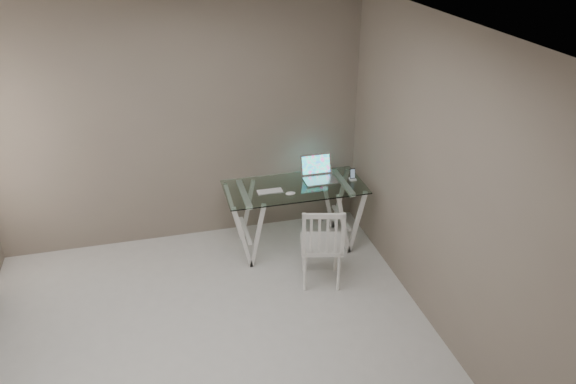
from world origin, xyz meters
name	(u,v)px	position (x,y,z in m)	size (l,w,h in m)	color
room	(192,187)	(-0.06, 0.02, 1.72)	(4.50, 4.52, 2.71)	beige
desk	(294,216)	(1.13, 1.69, 0.38)	(1.50, 0.70, 0.75)	silver
chair	(322,243)	(1.20, 0.92, 0.49)	(0.49, 0.49, 0.89)	silver
laptop	(318,173)	(1.43, 1.83, 0.80)	(0.35, 0.32, 0.24)	silver
keyboard	(270,191)	(0.84, 1.64, 0.75)	(0.28, 0.12, 0.01)	silver
mouse	(290,193)	(1.04, 1.52, 0.76)	(0.11, 0.06, 0.03)	white
phone_dock	(353,177)	(1.79, 1.70, 0.78)	(0.07, 0.07, 0.13)	white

